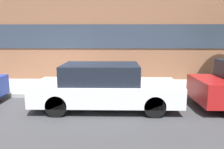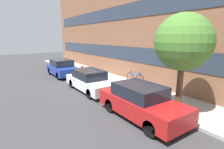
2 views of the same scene
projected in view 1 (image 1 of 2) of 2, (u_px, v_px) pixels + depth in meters
The scene contains 4 objects.
ground_plane at pixel (43, 98), 7.77m from camera, with size 56.00×56.00×0.00m, color #38383A.
sidewalk_strip at pixel (54, 87), 9.15m from camera, with size 28.00×2.82×0.13m.
parked_car_white at pixel (105, 87), 6.57m from camera, with size 4.30×1.68×1.35m.
bicycle at pixel (121, 73), 9.92m from camera, with size 1.66×0.44×0.81m.
Camera 1 is at (2.62, -7.45, 2.18)m, focal length 35.00 mm.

